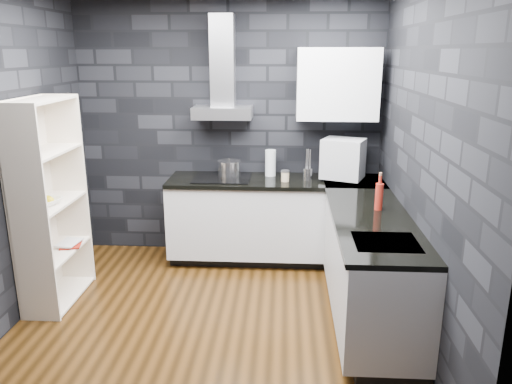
# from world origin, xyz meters

# --- Properties ---
(ground) EXTENTS (3.20, 3.20, 0.00)m
(ground) POSITION_xyz_m (0.00, 0.00, 0.00)
(ground) COLOR #41260D
(wall_back) EXTENTS (3.20, 0.05, 2.70)m
(wall_back) POSITION_xyz_m (0.00, 1.62, 1.35)
(wall_back) COLOR black
(wall_back) RESTS_ON ground
(wall_front) EXTENTS (3.20, 0.05, 2.70)m
(wall_front) POSITION_xyz_m (0.00, -1.62, 1.35)
(wall_front) COLOR black
(wall_front) RESTS_ON ground
(wall_right) EXTENTS (0.05, 3.20, 2.70)m
(wall_right) POSITION_xyz_m (1.62, 0.00, 1.35)
(wall_right) COLOR black
(wall_right) RESTS_ON ground
(toekick_back) EXTENTS (2.18, 0.50, 0.10)m
(toekick_back) POSITION_xyz_m (0.50, 1.34, 0.05)
(toekick_back) COLOR black
(toekick_back) RESTS_ON ground
(toekick_right) EXTENTS (0.50, 1.78, 0.10)m
(toekick_right) POSITION_xyz_m (1.34, 0.10, 0.05)
(toekick_right) COLOR black
(toekick_right) RESTS_ON ground
(counter_back_cab) EXTENTS (2.20, 0.60, 0.76)m
(counter_back_cab) POSITION_xyz_m (0.50, 1.30, 0.48)
(counter_back_cab) COLOR silver
(counter_back_cab) RESTS_ON ground
(counter_right_cab) EXTENTS (0.60, 1.80, 0.76)m
(counter_right_cab) POSITION_xyz_m (1.30, 0.10, 0.48)
(counter_right_cab) COLOR silver
(counter_right_cab) RESTS_ON ground
(counter_back_top) EXTENTS (2.20, 0.62, 0.04)m
(counter_back_top) POSITION_xyz_m (0.50, 1.29, 0.88)
(counter_back_top) COLOR black
(counter_back_top) RESTS_ON counter_back_cab
(counter_right_top) EXTENTS (0.62, 1.80, 0.04)m
(counter_right_top) POSITION_xyz_m (1.29, 0.10, 0.88)
(counter_right_top) COLOR black
(counter_right_top) RESTS_ON counter_right_cab
(counter_corner_top) EXTENTS (0.62, 0.62, 0.04)m
(counter_corner_top) POSITION_xyz_m (1.30, 1.30, 0.88)
(counter_corner_top) COLOR black
(counter_corner_top) RESTS_ON counter_right_cab
(hood_body) EXTENTS (0.60, 0.34, 0.12)m
(hood_body) POSITION_xyz_m (-0.05, 1.43, 1.56)
(hood_body) COLOR #B1B1B6
(hood_body) RESTS_ON wall_back
(hood_chimney) EXTENTS (0.24, 0.20, 0.90)m
(hood_chimney) POSITION_xyz_m (-0.05, 1.50, 2.07)
(hood_chimney) COLOR #B1B1B6
(hood_chimney) RESTS_ON hood_body
(upper_cabinet) EXTENTS (0.80, 0.35, 0.70)m
(upper_cabinet) POSITION_xyz_m (1.10, 1.43, 1.85)
(upper_cabinet) COLOR white
(upper_cabinet) RESTS_ON wall_back
(cooktop) EXTENTS (0.58, 0.50, 0.01)m
(cooktop) POSITION_xyz_m (-0.05, 1.30, 0.91)
(cooktop) COLOR black
(cooktop) RESTS_ON counter_back_top
(sink_rim) EXTENTS (0.44, 0.40, 0.01)m
(sink_rim) POSITION_xyz_m (1.30, -0.40, 0.89)
(sink_rim) COLOR #B1B1B6
(sink_rim) RESTS_ON counter_right_top
(pot) EXTENTS (0.27, 0.27, 0.14)m
(pot) POSITION_xyz_m (0.01, 1.39, 0.98)
(pot) COLOR #BBBABF
(pot) RESTS_ON cooktop
(glass_vase) EXTENTS (0.14, 0.14, 0.27)m
(glass_vase) POSITION_xyz_m (0.44, 1.44, 1.04)
(glass_vase) COLOR white
(glass_vase) RESTS_ON counter_back_top
(storage_jar) EXTENTS (0.10, 0.10, 0.10)m
(storage_jar) POSITION_xyz_m (0.60, 1.21, 0.95)
(storage_jar) COLOR #D1B98D
(storage_jar) RESTS_ON counter_back_top
(utensil_crock) EXTENTS (0.12, 0.12, 0.12)m
(utensil_crock) POSITION_xyz_m (0.83, 1.28, 0.96)
(utensil_crock) COLOR #BBBABF
(utensil_crock) RESTS_ON counter_back_top
(appliance_garage) EXTENTS (0.48, 0.43, 0.40)m
(appliance_garage) POSITION_xyz_m (1.18, 1.29, 1.12)
(appliance_garage) COLOR silver
(appliance_garage) RESTS_ON counter_back_top
(red_bottle) EXTENTS (0.07, 0.07, 0.22)m
(red_bottle) POSITION_xyz_m (1.37, 0.33, 1.01)
(red_bottle) COLOR maroon
(red_bottle) RESTS_ON counter_right_top
(bookshelf) EXTENTS (0.35, 0.80, 1.80)m
(bookshelf) POSITION_xyz_m (-1.42, 0.33, 0.90)
(bookshelf) COLOR #F1E2CC
(bookshelf) RESTS_ON ground
(fruit_bowl) EXTENTS (0.29, 0.29, 0.06)m
(fruit_bowl) POSITION_xyz_m (-1.42, 0.27, 0.94)
(fruit_bowl) COLOR white
(fruit_bowl) RESTS_ON bookshelf
(book_red) EXTENTS (0.18, 0.07, 0.24)m
(book_red) POSITION_xyz_m (-1.43, 0.45, 0.57)
(book_red) COLOR maroon
(book_red) RESTS_ON bookshelf
(book_second) EXTENTS (0.17, 0.04, 0.23)m
(book_second) POSITION_xyz_m (-1.44, 0.48, 0.59)
(book_second) COLOR #B2B2B2
(book_second) RESTS_ON bookshelf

